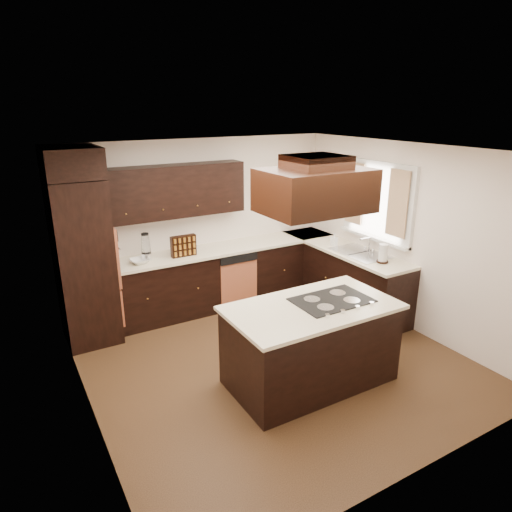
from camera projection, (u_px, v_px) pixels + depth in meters
name	position (u px, v px, depth m)	size (l,w,h in m)	color
floor	(274.00, 361.00, 5.55)	(4.20, 4.20, 0.02)	brown
ceiling	(277.00, 150.00, 4.74)	(4.20, 4.20, 0.02)	white
wall_back	(200.00, 223.00, 6.87)	(4.20, 0.02, 2.50)	white
wall_front	(426.00, 345.00, 3.42)	(4.20, 0.02, 2.50)	white
wall_left	(79.00, 303.00, 4.14)	(0.02, 4.20, 2.50)	white
wall_right	(407.00, 237.00, 6.15)	(0.02, 4.20, 2.50)	white
oven_column	(84.00, 262.00, 5.76)	(0.65, 0.75, 2.12)	black
wall_oven_face	(112.00, 254.00, 5.90)	(0.05, 0.62, 0.78)	#C26542
base_cabinets_back	(212.00, 279.00, 6.89)	(2.93, 0.60, 0.88)	black
base_cabinets_right	(342.00, 277.00, 7.00)	(0.60, 2.40, 0.88)	black
countertop_back	(212.00, 251.00, 6.74)	(2.93, 0.63, 0.04)	#F9EECB
countertop_right	(343.00, 248.00, 6.84)	(0.63, 2.40, 0.04)	#F9EECB
upper_cabinets	(175.00, 191.00, 6.34)	(2.00, 0.34, 0.72)	black
dishwasher_front	(239.00, 285.00, 6.81)	(0.60, 0.05, 0.72)	#C26542
window_frame	(378.00, 201.00, 6.45)	(0.06, 1.32, 1.12)	silver
window_pane	(379.00, 201.00, 6.47)	(0.00, 1.20, 1.00)	white
curtain_left	(398.00, 204.00, 6.07)	(0.02, 0.34, 0.90)	beige
curtain_right	(355.00, 193.00, 6.75)	(0.02, 0.34, 0.90)	beige
sink_rim	(360.00, 253.00, 6.56)	(0.52, 0.84, 0.01)	silver
island	(310.00, 346.00, 5.01)	(1.77, 0.96, 0.88)	black
island_top	(312.00, 307.00, 4.86)	(1.83, 1.03, 0.04)	#F9EECB
cooktop	(332.00, 300.00, 4.98)	(0.84, 0.56, 0.01)	black
range_hood	(315.00, 190.00, 4.45)	(1.05, 0.72, 0.42)	black
hood_duct	(316.00, 162.00, 4.36)	(0.55, 0.50, 0.13)	black
blender_base	(147.00, 257.00, 6.26)	(0.15, 0.15, 0.10)	silver
blender_pitcher	(146.00, 244.00, 6.20)	(0.13, 0.13, 0.26)	silver
spice_rack	(183.00, 246.00, 6.39)	(0.36, 0.09, 0.30)	black
mixing_bowl	(140.00, 261.00, 6.14)	(0.26, 0.26, 0.06)	silver
soap_bottle	(334.00, 240.00, 6.88)	(0.09, 0.09, 0.19)	silver
paper_towel	(383.00, 253.00, 6.13)	(0.12, 0.12, 0.26)	silver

